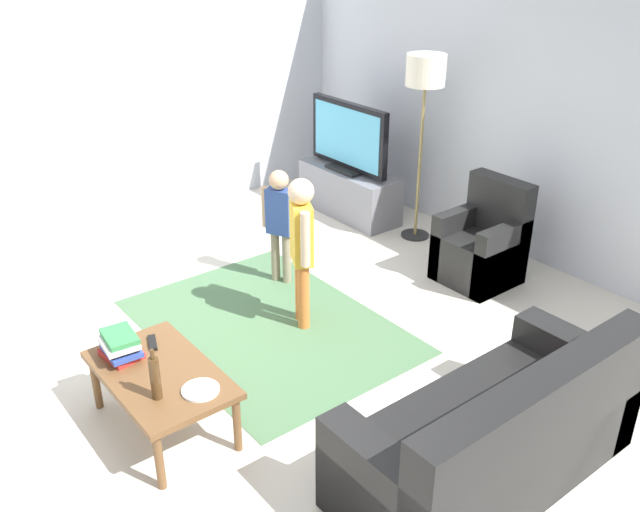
{
  "coord_description": "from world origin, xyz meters",
  "views": [
    {
      "loc": [
        3.53,
        -2.17,
        2.86
      ],
      "look_at": [
        0.0,
        0.6,
        0.65
      ],
      "focal_mm": 38.51,
      "sensor_mm": 36.0,
      "label": 1
    }
  ],
  "objects_px": {
    "child_center": "(302,240)",
    "book_stack": "(120,346)",
    "couch": "(500,441)",
    "child_near_tv": "(280,216)",
    "bottle": "(155,378)",
    "floor_lamp": "(425,81)",
    "tv_remote": "(153,343)",
    "tv": "(349,138)",
    "coffee_table": "(160,378)",
    "plate": "(201,390)",
    "tv_stand": "(349,193)",
    "armchair": "(483,248)"
  },
  "relations": [
    {
      "from": "tv_remote",
      "to": "bottle",
      "type": "bearing_deg",
      "value": -2.28
    },
    {
      "from": "couch",
      "to": "tv_remote",
      "type": "height_order",
      "value": "couch"
    },
    {
      "from": "tv_stand",
      "to": "child_near_tv",
      "type": "distance_m",
      "value": 1.69
    },
    {
      "from": "tv",
      "to": "tv_remote",
      "type": "height_order",
      "value": "tv"
    },
    {
      "from": "couch",
      "to": "book_stack",
      "type": "height_order",
      "value": "couch"
    },
    {
      "from": "couch",
      "to": "child_near_tv",
      "type": "bearing_deg",
      "value": 170.77
    },
    {
      "from": "armchair",
      "to": "child_near_tv",
      "type": "distance_m",
      "value": 1.79
    },
    {
      "from": "coffee_table",
      "to": "plate",
      "type": "bearing_deg",
      "value": 17.34
    },
    {
      "from": "tv",
      "to": "tv_remote",
      "type": "distance_m",
      "value": 3.46
    },
    {
      "from": "armchair",
      "to": "book_stack",
      "type": "bearing_deg",
      "value": -93.46
    },
    {
      "from": "armchair",
      "to": "tv_remote",
      "type": "xyz_separation_m",
      "value": [
        -0.21,
        -3.0,
        0.13
      ]
    },
    {
      "from": "couch",
      "to": "child_near_tv",
      "type": "relative_size",
      "value": 1.77
    },
    {
      "from": "tv",
      "to": "couch",
      "type": "bearing_deg",
      "value": -28.07
    },
    {
      "from": "child_center",
      "to": "book_stack",
      "type": "distance_m",
      "value": 1.55
    },
    {
      "from": "coffee_table",
      "to": "armchair",
      "type": "bearing_deg",
      "value": 91.62
    },
    {
      "from": "floor_lamp",
      "to": "bottle",
      "type": "distance_m",
      "value": 3.78
    },
    {
      "from": "couch",
      "to": "tv_remote",
      "type": "relative_size",
      "value": 10.59
    },
    {
      "from": "armchair",
      "to": "child_center",
      "type": "bearing_deg",
      "value": -102.55
    },
    {
      "from": "couch",
      "to": "coffee_table",
      "type": "relative_size",
      "value": 1.8
    },
    {
      "from": "tv",
      "to": "floor_lamp",
      "type": "bearing_deg",
      "value": 11.48
    },
    {
      "from": "tv",
      "to": "couch",
      "type": "distance_m",
      "value": 4.01
    },
    {
      "from": "floor_lamp",
      "to": "child_center",
      "type": "bearing_deg",
      "value": -71.66
    },
    {
      "from": "child_center",
      "to": "child_near_tv",
      "type": "bearing_deg",
      "value": 157.84
    },
    {
      "from": "book_stack",
      "to": "floor_lamp",
      "type": "bearing_deg",
      "value": 103.26
    },
    {
      "from": "child_near_tv",
      "to": "coffee_table",
      "type": "relative_size",
      "value": 1.02
    },
    {
      "from": "tv",
      "to": "bottle",
      "type": "bearing_deg",
      "value": -56.34
    },
    {
      "from": "book_stack",
      "to": "bottle",
      "type": "xyz_separation_m",
      "value": [
        0.5,
        -0.01,
        0.05
      ]
    },
    {
      "from": "tv_stand",
      "to": "book_stack",
      "type": "xyz_separation_m",
      "value": [
        1.65,
        -3.25,
        0.26
      ]
    },
    {
      "from": "tv_stand",
      "to": "floor_lamp",
      "type": "xyz_separation_m",
      "value": [
        0.85,
        0.15,
        1.3
      ]
    },
    {
      "from": "plate",
      "to": "tv",
      "type": "bearing_deg",
      "value": 126.78
    },
    {
      "from": "tv_remote",
      "to": "plate",
      "type": "height_order",
      "value": "plate"
    },
    {
      "from": "tv_stand",
      "to": "tv",
      "type": "bearing_deg",
      "value": -90.0
    },
    {
      "from": "bottle",
      "to": "child_center",
      "type": "bearing_deg",
      "value": 113.99
    },
    {
      "from": "tv",
      "to": "tv_remote",
      "type": "relative_size",
      "value": 6.47
    },
    {
      "from": "couch",
      "to": "plate",
      "type": "xyz_separation_m",
      "value": [
        -1.25,
        -1.15,
        0.14
      ]
    },
    {
      "from": "child_near_tv",
      "to": "plate",
      "type": "height_order",
      "value": "child_near_tv"
    },
    {
      "from": "floor_lamp",
      "to": "tv_remote",
      "type": "relative_size",
      "value": 10.47
    },
    {
      "from": "couch",
      "to": "tv",
      "type": "bearing_deg",
      "value": 151.93
    },
    {
      "from": "book_stack",
      "to": "bottle",
      "type": "height_order",
      "value": "bottle"
    },
    {
      "from": "tv",
      "to": "child_near_tv",
      "type": "height_order",
      "value": "tv"
    },
    {
      "from": "armchair",
      "to": "child_center",
      "type": "xyz_separation_m",
      "value": [
        -0.38,
        -1.68,
        0.42
      ]
    },
    {
      "from": "child_center",
      "to": "book_stack",
      "type": "height_order",
      "value": "child_center"
    },
    {
      "from": "coffee_table",
      "to": "book_stack",
      "type": "distance_m",
      "value": 0.33
    },
    {
      "from": "bottle",
      "to": "tv_remote",
      "type": "distance_m",
      "value": 0.58
    },
    {
      "from": "child_center",
      "to": "coffee_table",
      "type": "distance_m",
      "value": 1.53
    },
    {
      "from": "couch",
      "to": "plate",
      "type": "distance_m",
      "value": 1.7
    },
    {
      "from": "tv_stand",
      "to": "couch",
      "type": "distance_m",
      "value": 3.98
    },
    {
      "from": "child_center",
      "to": "tv_stand",
      "type": "bearing_deg",
      "value": 130.51
    },
    {
      "from": "tv",
      "to": "coffee_table",
      "type": "bearing_deg",
      "value": -58.16
    },
    {
      "from": "tv_stand",
      "to": "book_stack",
      "type": "bearing_deg",
      "value": -63.06
    }
  ]
}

